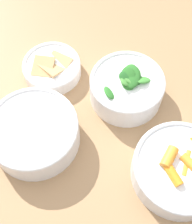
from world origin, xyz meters
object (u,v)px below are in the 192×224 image
object	(u,v)px
bowl_carrots	(179,169)
bowl_cookies	(52,68)
bowl_greens	(126,87)
bowl_beans_hotdog	(35,135)

from	to	relation	value
bowl_carrots	bowl_cookies	size ratio (longest dim) A/B	1.36
bowl_carrots	bowl_greens	size ratio (longest dim) A/B	1.12
bowl_carrots	bowl_beans_hotdog	world-z (taller)	bowl_carrots
bowl_carrots	bowl_greens	distance (m)	0.21
bowl_greens	bowl_beans_hotdog	bearing A→B (deg)	25.18
bowl_greens	bowl_cookies	size ratio (longest dim) A/B	1.21
bowl_beans_hotdog	bowl_cookies	bearing A→B (deg)	-102.36
bowl_beans_hotdog	bowl_cookies	world-z (taller)	bowl_beans_hotdog
bowl_greens	bowl_beans_hotdog	distance (m)	0.23
bowl_greens	bowl_cookies	bearing A→B (deg)	-26.24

